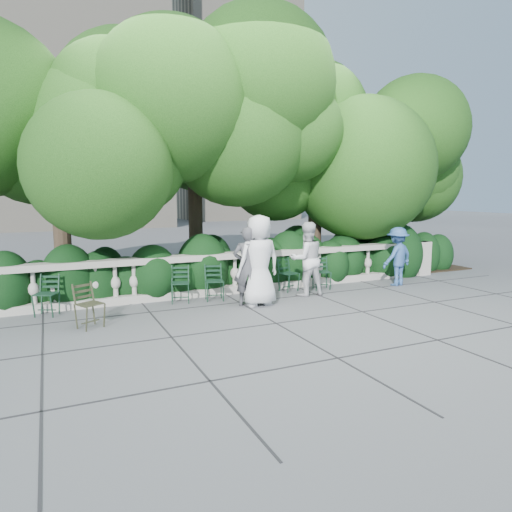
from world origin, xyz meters
name	(u,v)px	position (x,y,z in m)	size (l,w,h in m)	color
ground	(276,308)	(0.00, 0.00, 0.00)	(90.00, 90.00, 0.00)	#4F5056
balustrade	(242,273)	(0.00, 1.80, 0.49)	(12.00, 0.44, 1.00)	#9E998E
shrub_hedge	(225,283)	(0.00, 3.00, 0.00)	(15.00, 2.60, 1.70)	black
tree_canopy	(245,136)	(0.69, 3.19, 3.96)	(15.04, 6.52, 6.78)	#3F3023
chair_a	(44,318)	(-4.48, 1.27, 0.00)	(0.44, 0.48, 0.84)	black
chair_b	(180,304)	(-1.74, 1.21, 0.00)	(0.44, 0.48, 0.84)	black
chair_d	(215,302)	(-0.96, 1.10, 0.00)	(0.44, 0.48, 0.84)	black
chair_e	(293,292)	(1.13, 1.27, 0.00)	(0.44, 0.48, 0.84)	black
chair_f	(323,290)	(1.91, 1.11, 0.00)	(0.44, 0.48, 0.84)	black
chair_weathered	(95,329)	(-3.63, 0.03, 0.00)	(0.44, 0.48, 0.84)	black
person_businessman	(259,260)	(-0.19, 0.42, 0.99)	(0.97, 0.63, 1.98)	silver
person_woman_grey	(248,266)	(-0.43, 0.51, 0.86)	(0.63, 0.41, 1.73)	#424248
person_casual_man	(307,259)	(1.25, 0.83, 0.88)	(0.85, 0.67, 1.76)	silver
person_older_blue	(397,256)	(4.03, 0.84, 0.77)	(1.00, 0.57, 1.55)	#2D5088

